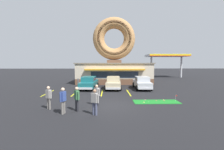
# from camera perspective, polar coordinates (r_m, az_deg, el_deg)

# --- Properties ---
(ground_plane) EXTENTS (160.00, 160.00, 0.00)m
(ground_plane) POSITION_cam_1_polar(r_m,az_deg,el_deg) (12.00, -1.24, -11.50)
(ground_plane) COLOR black
(donut_shop_building) EXTENTS (12.30, 6.75, 10.96)m
(donut_shop_building) POSITION_cam_1_polar(r_m,az_deg,el_deg) (25.50, 0.77, 5.51)
(donut_shop_building) COLOR brown
(donut_shop_building) RESTS_ON ground
(putting_mat) EXTENTS (3.87, 1.38, 0.03)m
(putting_mat) POSITION_cam_1_polar(r_m,az_deg,el_deg) (13.55, 16.48, -9.75)
(putting_mat) COLOR #197523
(putting_mat) RESTS_ON ground
(mini_donut_near_left) EXTENTS (0.13, 0.13, 0.04)m
(mini_donut_near_left) POSITION_cam_1_polar(r_m,az_deg,el_deg) (13.03, 12.09, -10.08)
(mini_donut_near_left) COLOR #E5C666
(mini_donut_near_left) RESTS_ON putting_mat
(mini_donut_near_right) EXTENTS (0.13, 0.13, 0.04)m
(mini_donut_near_right) POSITION_cam_1_polar(r_m,az_deg,el_deg) (13.86, 12.50, -9.20)
(mini_donut_near_right) COLOR #D8667F
(mini_donut_near_right) RESTS_ON putting_mat
(mini_donut_mid_left) EXTENTS (0.13, 0.13, 0.04)m
(mini_donut_mid_left) POSITION_cam_1_polar(r_m,az_deg,el_deg) (13.95, 19.25, -9.26)
(mini_donut_mid_left) COLOR #A5724C
(mini_donut_mid_left) RESTS_ON putting_mat
(mini_donut_mid_centre) EXTENTS (0.13, 0.13, 0.04)m
(mini_donut_mid_centre) POSITION_cam_1_polar(r_m,az_deg,el_deg) (13.82, 16.52, -9.33)
(mini_donut_mid_centre) COLOR #A5724C
(mini_donut_mid_centre) RESTS_ON putting_mat
(mini_donut_mid_right) EXTENTS (0.13, 0.13, 0.04)m
(mini_donut_mid_right) POSITION_cam_1_polar(r_m,az_deg,el_deg) (14.27, 19.00, -8.95)
(mini_donut_mid_right) COLOR #E5C666
(mini_donut_mid_right) RESTS_ON putting_mat
(golf_ball) EXTENTS (0.04, 0.04, 0.04)m
(golf_ball) POSITION_cam_1_polar(r_m,az_deg,el_deg) (13.18, 13.81, -9.93)
(golf_ball) COLOR white
(golf_ball) RESTS_ON putting_mat
(putting_flag_pin) EXTENTS (0.13, 0.01, 0.55)m
(putting_flag_pin) POSITION_cam_1_polar(r_m,az_deg,el_deg) (14.09, 23.23, -7.62)
(putting_flag_pin) COLOR silver
(putting_flag_pin) RESTS_ON putting_mat
(car_champagne) EXTENTS (2.15, 4.64, 1.60)m
(car_champagne) POSITION_cam_1_polar(r_m,az_deg,el_deg) (19.26, 0.55, -2.74)
(car_champagne) COLOR #BCAD89
(car_champagne) RESTS_ON ground
(car_silver) EXTENTS (2.08, 4.61, 1.60)m
(car_silver) POSITION_cam_1_polar(r_m,az_deg,el_deg) (19.65, 11.33, -2.68)
(car_silver) COLOR #B2B5BA
(car_silver) RESTS_ON ground
(car_teal) EXTENTS (2.23, 4.67, 1.60)m
(car_teal) POSITION_cam_1_polar(r_m,az_deg,el_deg) (19.50, -8.75, -2.70)
(car_teal) COLOR #196066
(car_teal) RESTS_ON ground
(pedestrian_blue_sweater_man) EXTENTS (0.51, 0.41, 1.67)m
(pedestrian_blue_sweater_man) POSITION_cam_1_polar(r_m,az_deg,el_deg) (11.75, -23.01, -7.56)
(pedestrian_blue_sweater_man) COLOR slate
(pedestrian_blue_sweater_man) RESTS_ON ground
(pedestrian_hooded_kid) EXTENTS (0.53, 0.40, 1.67)m
(pedestrian_hooded_kid) POSITION_cam_1_polar(r_m,az_deg,el_deg) (9.71, -6.59, -9.74)
(pedestrian_hooded_kid) COLOR #474C66
(pedestrian_hooded_kid) RESTS_ON ground
(pedestrian_leather_jacket_man) EXTENTS (0.49, 0.42, 1.64)m
(pedestrian_leather_jacket_man) POSITION_cam_1_polar(r_m,az_deg,el_deg) (11.81, -5.84, -7.24)
(pedestrian_leather_jacket_man) COLOR #232328
(pedestrian_leather_jacket_man) RESTS_ON ground
(pedestrian_clipboard_woman) EXTENTS (0.35, 0.57, 1.74)m
(pedestrian_clipboard_woman) POSITION_cam_1_polar(r_m,az_deg,el_deg) (10.36, -18.14, -8.79)
(pedestrian_clipboard_woman) COLOR slate
(pedestrian_clipboard_woman) RESTS_ON ground
(pedestrian_beanie_man) EXTENTS (0.42, 0.50, 1.69)m
(pedestrian_beanie_man) POSITION_cam_1_polar(r_m,az_deg,el_deg) (10.69, -13.27, -8.43)
(pedestrian_beanie_man) COLOR #232328
(pedestrian_beanie_man) RESTS_ON ground
(trash_bin) EXTENTS (0.57, 0.57, 0.97)m
(trash_bin) POSITION_cam_1_polar(r_m,az_deg,el_deg) (23.42, -12.63, -2.46)
(trash_bin) COLOR #51565B
(trash_bin) RESTS_ON ground
(gas_station_canopy) EXTENTS (9.00, 4.46, 5.30)m
(gas_station_canopy) POSITION_cam_1_polar(r_m,az_deg,el_deg) (36.77, 20.07, 6.69)
(gas_station_canopy) COLOR silver
(gas_station_canopy) RESTS_ON ground
(parking_stripe_far_left) EXTENTS (0.12, 3.60, 0.01)m
(parking_stripe_far_left) POSITION_cam_1_polar(r_m,az_deg,el_deg) (18.17, -23.23, -6.33)
(parking_stripe_far_left) COLOR yellow
(parking_stripe_far_left) RESTS_ON ground
(parking_stripe_left) EXTENTS (0.12, 3.60, 0.01)m
(parking_stripe_left) POSITION_cam_1_polar(r_m,az_deg,el_deg) (17.28, -13.90, -6.64)
(parking_stripe_left) COLOR yellow
(parking_stripe_left) RESTS_ON ground
(parking_stripe_mid_left) EXTENTS (0.12, 3.60, 0.01)m
(parking_stripe_mid_left) POSITION_cam_1_polar(r_m,az_deg,el_deg) (16.88, -3.85, -6.78)
(parking_stripe_mid_left) COLOR yellow
(parking_stripe_mid_left) RESTS_ON ground
(parking_stripe_centre) EXTENTS (0.12, 3.60, 0.01)m
(parking_stripe_centre) POSITION_cam_1_polar(r_m,az_deg,el_deg) (17.01, 6.37, -6.71)
(parking_stripe_centre) COLOR yellow
(parking_stripe_centre) RESTS_ON ground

